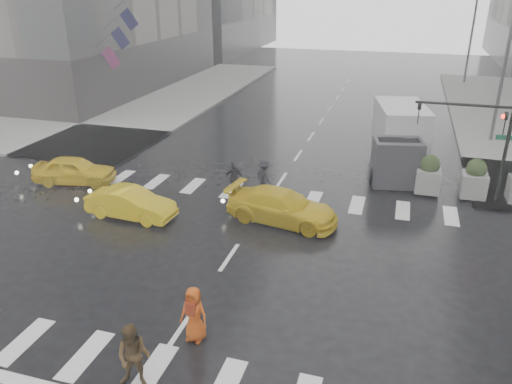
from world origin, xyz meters
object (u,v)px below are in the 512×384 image
(pedestrian_orange, at_px, (194,314))
(taxi_front, at_px, (74,170))
(pedestrian_brown, at_px, (134,356))
(taxi_mid, at_px, (131,204))
(box_truck, at_px, (399,138))
(traffic_signal_pole, at_px, (484,133))

(pedestrian_orange, bearing_deg, taxi_front, 143.33)
(pedestrian_brown, relative_size, taxi_front, 0.45)
(taxi_mid, relative_size, box_truck, 0.62)
(pedestrian_orange, relative_size, taxi_front, 0.42)
(taxi_mid, bearing_deg, box_truck, -45.69)
(taxi_front, bearing_deg, box_truck, -79.42)
(pedestrian_brown, relative_size, pedestrian_orange, 1.06)
(taxi_front, height_order, taxi_mid, taxi_front)
(taxi_front, height_order, box_truck, box_truck)
(traffic_signal_pole, relative_size, taxi_mid, 1.17)
(pedestrian_orange, bearing_deg, taxi_mid, 136.06)
(pedestrian_brown, distance_m, taxi_front, 14.78)
(pedestrian_orange, relative_size, taxi_mid, 0.43)
(pedestrian_brown, height_order, taxi_mid, pedestrian_brown)
(pedestrian_orange, bearing_deg, traffic_signal_pole, 61.10)
(taxi_front, distance_m, box_truck, 16.60)
(traffic_signal_pole, xyz_separation_m, pedestrian_orange, (-8.43, -12.53, -2.37))
(pedestrian_brown, relative_size, box_truck, 0.28)
(traffic_signal_pole, height_order, taxi_mid, traffic_signal_pole)
(pedestrian_brown, distance_m, pedestrian_orange, 2.15)
(pedestrian_brown, distance_m, box_truck, 18.57)
(pedestrian_orange, height_order, taxi_mid, pedestrian_orange)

